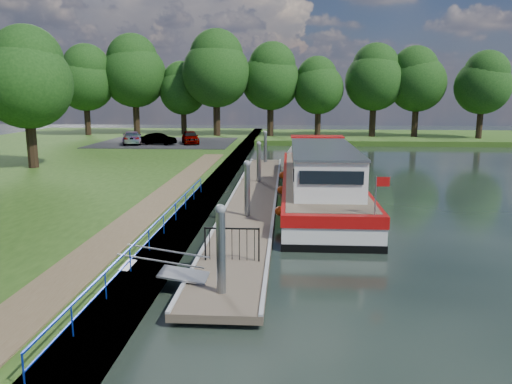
# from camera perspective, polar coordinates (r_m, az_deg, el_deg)

# --- Properties ---
(ground) EXTENTS (160.00, 160.00, 0.00)m
(ground) POSITION_cam_1_polar(r_m,az_deg,el_deg) (14.99, -3.68, -12.05)
(ground) COLOR black
(ground) RESTS_ON ground
(bank_edge) EXTENTS (1.10, 90.00, 0.78)m
(bank_edge) POSITION_cam_1_polar(r_m,az_deg,el_deg) (29.50, -4.92, 0.40)
(bank_edge) COLOR #473D2D
(bank_edge) RESTS_ON ground
(far_bank) EXTENTS (60.00, 18.00, 0.60)m
(far_bank) POSITION_cam_1_polar(r_m,az_deg,el_deg) (66.67, 12.50, 6.16)
(far_bank) COLOR #284915
(far_bank) RESTS_ON ground
(footpath) EXTENTS (1.60, 40.00, 0.05)m
(footpath) POSITION_cam_1_polar(r_m,az_deg,el_deg) (23.10, -12.05, -1.81)
(footpath) COLOR brown
(footpath) RESTS_ON riverbank
(carpark) EXTENTS (14.00, 12.00, 0.06)m
(carpark) POSITION_cam_1_polar(r_m,az_deg,el_deg) (53.46, -10.28, 5.59)
(carpark) COLOR black
(carpark) RESTS_ON riverbank
(blue_fence) EXTENTS (0.04, 18.04, 0.72)m
(blue_fence) POSITION_cam_1_polar(r_m,az_deg,el_deg) (17.87, -11.30, -3.92)
(blue_fence) COLOR #0C2DBF
(blue_fence) RESTS_ON riverbank
(pontoon) EXTENTS (2.50, 30.00, 0.56)m
(pontoon) POSITION_cam_1_polar(r_m,az_deg,el_deg) (27.32, -0.23, -0.87)
(pontoon) COLOR brown
(pontoon) RESTS_ON ground
(mooring_piles) EXTENTS (0.30, 27.30, 3.55)m
(mooring_piles) POSITION_cam_1_polar(r_m,az_deg,el_deg) (27.11, -0.24, 1.39)
(mooring_piles) COLOR gray
(mooring_piles) RESTS_ON ground
(gangway) EXTENTS (2.58, 1.00, 0.92)m
(gangway) POSITION_cam_1_polar(r_m,az_deg,el_deg) (15.55, -10.33, -8.86)
(gangway) COLOR #A5A8AD
(gangway) RESTS_ON ground
(gate_panel) EXTENTS (1.85, 0.05, 1.15)m
(gate_panel) POSITION_cam_1_polar(r_m,az_deg,el_deg) (16.65, -2.77, -5.42)
(gate_panel) COLOR black
(gate_panel) RESTS_ON ground
(barge) EXTENTS (4.36, 21.15, 4.78)m
(barge) POSITION_cam_1_polar(r_m,az_deg,el_deg) (28.99, 7.13, 1.57)
(barge) COLOR black
(barge) RESTS_ON ground
(horizon_trees) EXTENTS (54.38, 10.03, 12.87)m
(horizon_trees) POSITION_cam_1_polar(r_m,az_deg,el_deg) (62.46, 0.52, 13.12)
(horizon_trees) COLOR #332316
(horizon_trees) RESTS_ON ground
(bank_tree_a) EXTENTS (6.12, 6.12, 9.72)m
(bank_tree_a) POSITION_cam_1_polar(r_m,az_deg,el_deg) (38.16, -24.73, 11.91)
(bank_tree_a) COLOR #332316
(bank_tree_a) RESTS_ON riverbank
(car_a) EXTENTS (2.59, 4.19, 1.33)m
(car_a) POSITION_cam_1_polar(r_m,az_deg,el_deg) (51.51, -7.52, 6.24)
(car_a) COLOR #999999
(car_a) RESTS_ON carpark
(car_b) EXTENTS (3.62, 1.77, 1.14)m
(car_b) POSITION_cam_1_polar(r_m,az_deg,el_deg) (51.01, -11.06, 5.97)
(car_b) COLOR #999999
(car_b) RESTS_ON carpark
(car_c) EXTENTS (2.99, 4.81, 1.30)m
(car_c) POSITION_cam_1_polar(r_m,az_deg,el_deg) (52.20, -13.98, 6.05)
(car_c) COLOR #999999
(car_c) RESTS_ON carpark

